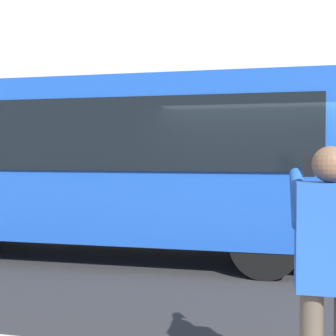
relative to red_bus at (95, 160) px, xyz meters
name	(u,v)px	position (x,y,z in m)	size (l,w,h in m)	color
ground_plane	(250,269)	(-2.80, 0.59, -1.68)	(60.00, 60.00, 0.00)	#2B2B2D
building_facade_far	(262,12)	(-2.81, -6.20, 4.30)	(28.00, 1.55, 12.00)	beige
red_bus	(95,160)	(0.00, 0.00, 0.00)	(9.05, 2.54, 3.08)	#1947AD
pedestrian_photographer	(330,263)	(-3.46, 4.90, -0.54)	(0.53, 0.52, 1.70)	#4C4238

